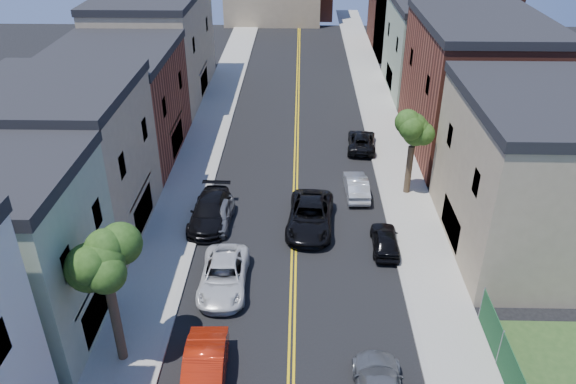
# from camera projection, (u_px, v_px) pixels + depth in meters

# --- Properties ---
(sidewalk_left) EXTENTS (3.20, 100.00, 0.15)m
(sidewalk_left) POSITION_uv_depth(u_px,v_px,m) (206.00, 133.00, 48.90)
(sidewalk_left) COLOR gray
(sidewalk_left) RESTS_ON ground
(sidewalk_right) EXTENTS (3.20, 100.00, 0.15)m
(sidewalk_right) POSITION_uv_depth(u_px,v_px,m) (388.00, 135.00, 48.58)
(sidewalk_right) COLOR gray
(sidewalk_right) RESTS_ON ground
(curb_left) EXTENTS (0.30, 100.00, 0.15)m
(curb_left) POSITION_uv_depth(u_px,v_px,m) (226.00, 133.00, 48.86)
(curb_left) COLOR gray
(curb_left) RESTS_ON ground
(curb_right) EXTENTS (0.30, 100.00, 0.15)m
(curb_right) POSITION_uv_depth(u_px,v_px,m) (367.00, 135.00, 48.62)
(curb_right) COLOR gray
(curb_right) RESTS_ON ground
(bldg_left_tan_near) EXTENTS (9.00, 10.00, 9.00)m
(bldg_left_tan_near) POSITION_uv_depth(u_px,v_px,m) (63.00, 166.00, 33.81)
(bldg_left_tan_near) COLOR #998466
(bldg_left_tan_near) RESTS_ON ground
(bldg_left_brick) EXTENTS (9.00, 12.00, 8.00)m
(bldg_left_brick) POSITION_uv_depth(u_px,v_px,m) (117.00, 107.00, 43.60)
(bldg_left_brick) COLOR brown
(bldg_left_brick) RESTS_ON ground
(bldg_left_tan_far) EXTENTS (9.00, 16.00, 9.50)m
(bldg_left_tan_far) POSITION_uv_depth(u_px,v_px,m) (156.00, 48.00, 55.36)
(bldg_left_tan_far) COLOR #998466
(bldg_left_tan_far) RESTS_ON ground
(bldg_right_tan) EXTENTS (9.00, 12.00, 9.00)m
(bldg_right_tan) POSITION_uv_depth(u_px,v_px,m) (536.00, 179.00, 32.38)
(bldg_right_tan) COLOR #998466
(bldg_right_tan) RESTS_ON ground
(bldg_right_brick) EXTENTS (9.00, 14.00, 10.00)m
(bldg_right_brick) POSITION_uv_depth(u_px,v_px,m) (474.00, 89.00, 44.28)
(bldg_right_brick) COLOR brown
(bldg_right_brick) RESTS_ON ground
(bldg_right_palegrn) EXTENTS (9.00, 12.00, 8.50)m
(bldg_right_palegrn) POSITION_uv_depth(u_px,v_px,m) (436.00, 49.00, 56.79)
(bldg_right_palegrn) COLOR gray
(bldg_right_palegrn) RESTS_ON ground
(tree_left_mid) EXTENTS (5.20, 5.20, 9.29)m
(tree_left_mid) POSITION_uv_depth(u_px,v_px,m) (101.00, 244.00, 23.12)
(tree_left_mid) COLOR #38281C
(tree_left_mid) RESTS_ON sidewalk_left
(tree_right_far) EXTENTS (4.40, 4.40, 8.03)m
(tree_right_far) POSITION_uv_depth(u_px,v_px,m) (415.00, 118.00, 37.09)
(tree_right_far) COLOR #38281C
(tree_right_far) RESTS_ON sidewalk_right
(red_sedan) EXTENTS (2.00, 5.20, 1.69)m
(red_sedan) POSITION_uv_depth(u_px,v_px,m) (204.00, 373.00, 24.58)
(red_sedan) COLOR red
(red_sedan) RESTS_ON ground
(white_pickup) EXTENTS (2.59, 5.49, 1.52)m
(white_pickup) POSITION_uv_depth(u_px,v_px,m) (224.00, 276.00, 30.59)
(white_pickup) COLOR silver
(white_pickup) RESTS_ON ground
(grey_car_left) EXTENTS (1.92, 4.35, 1.46)m
(grey_car_left) POSITION_uv_depth(u_px,v_px,m) (218.00, 215.00, 36.11)
(grey_car_left) COLOR #53555A
(grey_car_left) RESTS_ON ground
(black_car_left) EXTENTS (2.52, 5.71, 1.63)m
(black_car_left) POSITION_uv_depth(u_px,v_px,m) (210.00, 211.00, 36.31)
(black_car_left) COLOR black
(black_car_left) RESTS_ON ground
(black_car_right) EXTENTS (1.71, 3.99, 1.34)m
(black_car_right) POSITION_uv_depth(u_px,v_px,m) (385.00, 240.00, 33.73)
(black_car_right) COLOR black
(black_car_right) RESTS_ON ground
(silver_car_right) EXTENTS (1.66, 4.36, 1.42)m
(silver_car_right) POSITION_uv_depth(u_px,v_px,m) (356.00, 186.00, 39.44)
(silver_car_right) COLOR #ACB0B4
(silver_car_right) RESTS_ON ground
(dark_car_right_far) EXTENTS (2.61, 4.95, 1.33)m
(dark_car_right_far) POSITION_uv_depth(u_px,v_px,m) (362.00, 141.00, 46.07)
(dark_car_right_far) COLOR black
(dark_car_right_far) RESTS_ON ground
(black_suv_lane) EXTENTS (3.27, 6.28, 1.69)m
(black_suv_lane) POSITION_uv_depth(u_px,v_px,m) (310.00, 216.00, 35.74)
(black_suv_lane) COLOR black
(black_suv_lane) RESTS_ON ground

